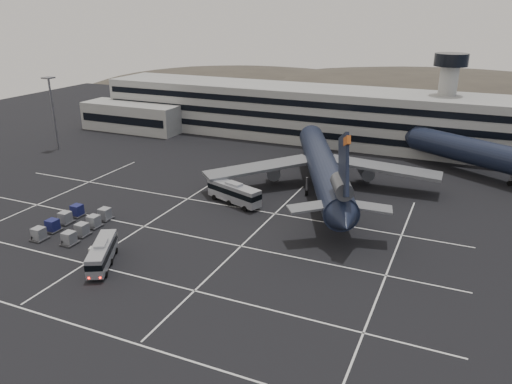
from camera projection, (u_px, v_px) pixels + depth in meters
ground at (161, 243)px, 77.72m from camera, size 260.00×260.00×0.00m
lane_markings at (168, 242)px, 77.98m from camera, size 90.00×55.62×0.01m
terminal at (297, 113)px, 137.34m from camera, size 125.00×26.00×24.00m
hills at (415, 118)px, 220.72m from camera, size 352.00×180.00×44.00m
lightpole_left at (52, 103)px, 124.41m from camera, size 2.40×2.40×18.28m
trijet_main at (323, 167)px, 96.70m from camera, size 43.70×54.85×18.08m
bus_near at (102, 253)px, 70.37m from camera, size 6.81×10.10×3.59m
bus_far at (234, 192)px, 92.32m from camera, size 11.96×6.52×4.14m
tug_a at (82, 231)px, 80.53m from camera, size 1.74×2.31×1.33m
tug_b at (98, 252)px, 73.29m from camera, size 2.26×2.82×1.59m
uld_cluster at (73, 224)px, 82.09m from camera, size 9.20×13.30×2.05m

